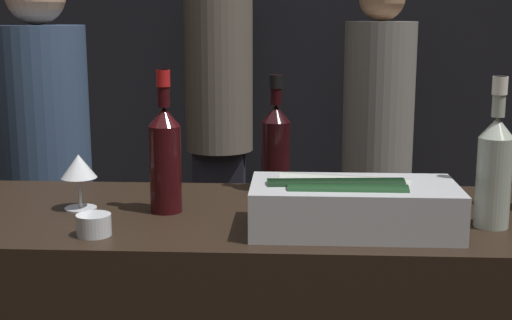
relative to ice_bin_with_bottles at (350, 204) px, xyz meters
name	(u,v)px	position (x,y,z in m)	size (l,w,h in m)	color
wall_back_chalkboard	(278,37)	(-0.21, 2.37, 0.28)	(6.40, 0.06, 2.80)	black
ice_bin_with_bottles	(350,204)	(0.00, 0.00, 0.00)	(0.44, 0.22, 0.11)	#B7BABF
wine_glass	(79,169)	(-0.63, 0.14, 0.04)	(0.08, 0.08, 0.13)	silver
candle_votive	(94,225)	(-0.54, -0.07, -0.04)	(0.07, 0.07, 0.05)	silver
white_wine_bottle	(494,167)	(0.31, 0.04, 0.08)	(0.07, 0.07, 0.33)	#9EA899
red_wine_bottle_black_foil	(276,143)	(-0.17, 0.35, 0.07)	(0.07, 0.07, 0.30)	black
red_wine_bottle_tall	(165,155)	(-0.42, 0.13, 0.08)	(0.07, 0.07, 0.33)	black
person_in_hoodie	(377,137)	(0.27, 1.84, -0.16)	(0.33, 0.33, 1.70)	black
person_blond_tee	(46,173)	(-1.03, 1.02, -0.17)	(0.33, 0.33, 1.69)	black
person_grey_polo	(219,113)	(-0.49, 1.97, -0.07)	(0.33, 0.33, 1.85)	black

